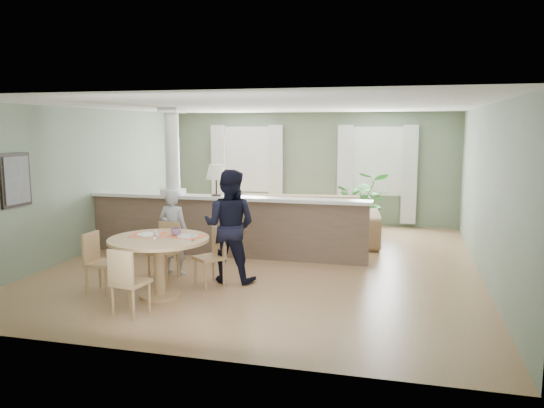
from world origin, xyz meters
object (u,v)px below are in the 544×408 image
(chair_near, at_px, (127,279))
(chair_far_man, at_px, (213,253))
(dining_table, at_px, (160,250))
(chair_side, at_px, (98,259))
(sofa, at_px, (298,220))
(houseplant, at_px, (365,201))
(man_person, at_px, (230,226))
(chair_far_boy, at_px, (166,248))
(child_person, at_px, (174,232))

(chair_near, bearing_deg, chair_far_man, -99.64)
(dining_table, relative_size, chair_near, 1.59)
(chair_side, bearing_deg, sofa, -26.20)
(sofa, distance_m, chair_near, 4.81)
(dining_table, height_order, chair_side, dining_table)
(dining_table, xyz_separation_m, chair_near, (-0.04, -0.83, -0.19))
(houseplant, distance_m, chair_side, 6.42)
(houseplant, height_order, man_person, man_person)
(houseplant, xyz_separation_m, man_person, (-1.69, -4.49, 0.18))
(chair_far_boy, height_order, child_person, child_person)
(chair_far_boy, xyz_separation_m, chair_far_man, (0.84, -0.13, -0.01))
(chair_far_boy, bearing_deg, chair_near, -70.90)
(dining_table, xyz_separation_m, chair_far_man, (0.50, 0.74, -0.19))
(chair_far_boy, bearing_deg, man_person, 14.10)
(sofa, height_order, child_person, child_person)
(dining_table, xyz_separation_m, man_person, (0.69, 0.96, 0.20))
(dining_table, relative_size, chair_far_man, 1.62)
(child_person, height_order, man_person, man_person)
(chair_far_boy, bearing_deg, child_person, 92.32)
(chair_far_boy, xyz_separation_m, chair_side, (-0.62, -0.90, -0.00))
(chair_far_boy, xyz_separation_m, child_person, (0.03, 0.24, 0.21))
(chair_near, bearing_deg, houseplant, -101.75)
(dining_table, bearing_deg, chair_near, -92.88)
(chair_near, bearing_deg, sofa, -95.27)
(chair_far_man, xyz_separation_m, man_person, (0.19, 0.22, 0.39))
(chair_side, height_order, child_person, child_person)
(chair_far_man, distance_m, child_person, 0.91)
(man_person, bearing_deg, dining_table, 55.87)
(sofa, distance_m, chair_side, 4.40)
(dining_table, height_order, chair_far_boy, dining_table)
(chair_far_man, height_order, child_person, child_person)
(chair_near, relative_size, man_person, 0.50)
(chair_side, bearing_deg, houseplant, -28.63)
(houseplant, distance_m, chair_far_boy, 5.32)
(houseplant, relative_size, chair_far_boy, 1.57)
(chair_near, height_order, man_person, man_person)
(houseplant, relative_size, chair_far_man, 1.61)
(sofa, bearing_deg, chair_side, -125.71)
(chair_far_man, bearing_deg, dining_table, -85.21)
(chair_far_man, distance_m, chair_side, 1.65)
(man_person, bearing_deg, houseplant, -109.03)
(chair_near, distance_m, man_person, 1.98)
(chair_far_man, bearing_deg, sofa, 116.43)
(houseplant, bearing_deg, chair_side, -121.41)
(dining_table, distance_m, chair_near, 0.85)
(chair_far_man, relative_size, child_person, 0.62)
(sofa, relative_size, chair_far_man, 3.80)
(chair_far_man, relative_size, man_person, 0.50)
(houseplant, xyz_separation_m, chair_far_boy, (-2.72, -4.57, -0.20))
(chair_far_man, xyz_separation_m, child_person, (-0.81, 0.37, 0.22))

